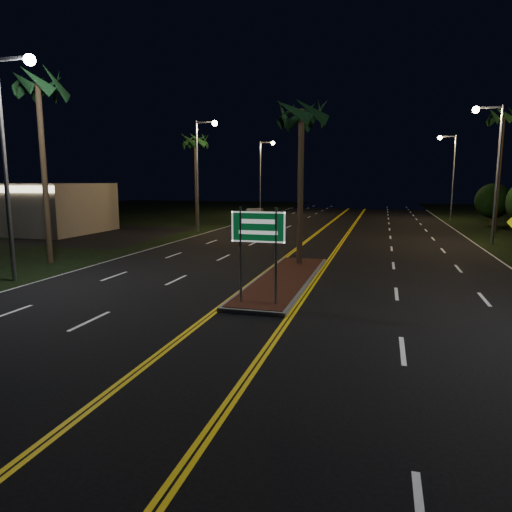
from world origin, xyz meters
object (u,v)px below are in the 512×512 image
(car_near, at_px, (264,221))
(highway_sign, at_px, (258,236))
(streetlight_left_near, at_px, (11,143))
(streetlight_right_mid, at_px, (492,158))
(streetlight_right_far, at_px, (450,167))
(streetlight_left_mid, at_px, (201,163))
(streetlight_left_far, at_px, (263,169))
(palm_left_far, at_px, (195,141))
(median_island, at_px, (284,279))
(car_far, at_px, (254,215))
(palm_right_far, at_px, (504,118))
(palm_median, at_px, (302,114))
(shrub_far, at_px, (493,201))
(palm_left_near, at_px, (38,87))
(commercial_building, at_px, (13,207))

(car_near, bearing_deg, highway_sign, -78.98)
(streetlight_left_near, distance_m, streetlight_right_mid, 27.83)
(car_near, bearing_deg, streetlight_right_far, 40.60)
(streetlight_left_mid, relative_size, streetlight_left_far, 1.00)
(palm_left_far, bearing_deg, streetlight_left_mid, -61.33)
(streetlight_right_far, height_order, palm_left_far, streetlight_right_far)
(median_island, distance_m, streetlight_left_mid, 20.80)
(highway_sign, relative_size, streetlight_left_far, 0.36)
(streetlight_left_mid, height_order, car_far, streetlight_left_mid)
(streetlight_left_far, bearing_deg, streetlight_right_mid, -46.03)
(streetlight_left_mid, bearing_deg, streetlight_left_near, -90.00)
(palm_right_far, bearing_deg, streetlight_left_near, -132.00)
(palm_median, distance_m, palm_left_far, 21.69)
(palm_median, relative_size, car_near, 1.65)
(median_island, relative_size, shrub_far, 2.59)
(streetlight_left_far, relative_size, car_far, 1.76)
(highway_sign, distance_m, palm_median, 9.11)
(streetlight_left_mid, height_order, palm_left_far, streetlight_left_mid)
(palm_right_far, distance_m, car_near, 20.79)
(streetlight_left_far, xyz_separation_m, streetlight_right_mid, (21.23, -22.00, 0.00))
(streetlight_right_far, bearing_deg, streetlight_left_near, -119.19)
(median_island, distance_m, palm_median, 8.00)
(streetlight_left_near, relative_size, palm_median, 1.08)
(highway_sign, bearing_deg, streetlight_right_far, 74.85)
(median_island, xyz_separation_m, palm_left_far, (-12.80, 21.00, 7.66))
(streetlight_left_far, bearing_deg, palm_median, -72.42)
(streetlight_left_mid, bearing_deg, highway_sign, -63.41)
(streetlight_left_near, xyz_separation_m, shrub_far, (24.41, 32.00, -3.32))
(streetlight_right_far, xyz_separation_m, car_far, (-19.16, -9.38, -4.81))
(car_near, bearing_deg, palm_left_far, 162.69)
(palm_left_near, height_order, palm_left_far, palm_left_near)
(highway_sign, height_order, palm_median, palm_median)
(streetlight_left_mid, bearing_deg, median_island, -58.02)
(streetlight_left_mid, distance_m, streetlight_right_far, 27.83)
(streetlight_left_near, xyz_separation_m, streetlight_right_mid, (21.23, 18.00, 0.00))
(median_island, bearing_deg, highway_sign, -90.00)
(streetlight_left_near, height_order, palm_left_near, palm_left_near)
(streetlight_left_mid, distance_m, streetlight_left_far, 20.00)
(commercial_building, height_order, palm_left_near, palm_left_near)
(streetlight_left_near, bearing_deg, commercial_building, 133.90)
(median_island, distance_m, car_far, 27.02)
(streetlight_left_near, xyz_separation_m, car_near, (4.73, 22.25, -4.82))
(streetlight_right_mid, relative_size, shrub_far, 2.27)
(palm_left_far, relative_size, car_far, 1.73)
(highway_sign, relative_size, streetlight_left_mid, 0.36)
(highway_sign, height_order, palm_left_near, palm_left_near)
(highway_sign, xyz_separation_m, palm_left_far, (-12.80, 25.20, 5.34))
(highway_sign, height_order, streetlight_right_far, streetlight_right_far)
(streetlight_right_far, height_order, shrub_far, streetlight_right_far)
(highway_sign, xyz_separation_m, streetlight_left_near, (-10.61, 1.20, 3.25))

